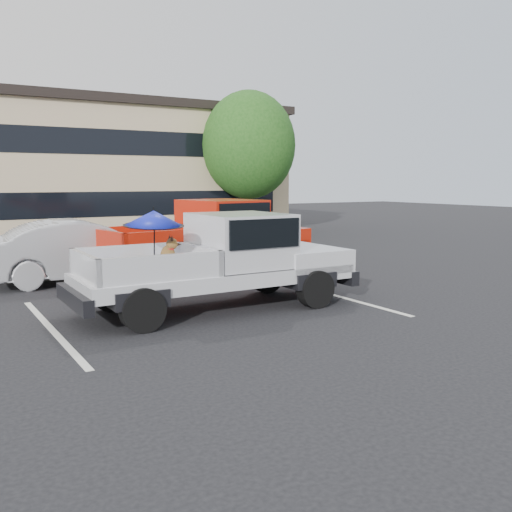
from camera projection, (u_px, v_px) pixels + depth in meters
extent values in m
plane|color=black|center=(262.00, 332.00, 9.55)|extent=(90.00, 90.00, 0.00)
cube|color=silver|center=(52.00, 329.00, 9.74)|extent=(0.12, 5.00, 0.01)
cube|color=silver|center=(330.00, 294.00, 12.78)|extent=(0.12, 5.00, 0.01)
cube|color=#C9B586|center=(75.00, 171.00, 28.06)|extent=(20.00, 8.00, 6.00)
cube|color=black|center=(73.00, 107.00, 27.66)|extent=(20.40, 8.40, 0.40)
cube|color=black|center=(99.00, 204.00, 24.87)|extent=(18.00, 0.08, 1.10)
cube|color=black|center=(96.00, 142.00, 24.52)|extent=(18.00, 0.08, 1.10)
cylinder|color=#332114|center=(249.00, 205.00, 27.57)|extent=(0.32, 0.32, 2.73)
ellipsoid|color=#1C4B15|center=(249.00, 145.00, 27.19)|extent=(4.46, 4.46, 5.13)
cylinder|color=#332114|center=(135.00, 200.00, 32.85)|extent=(0.32, 0.32, 2.86)
ellipsoid|color=#1C4B15|center=(133.00, 147.00, 32.46)|extent=(4.68, 4.68, 5.38)
cylinder|color=black|center=(143.00, 310.00, 9.53)|extent=(0.76, 0.28, 0.76)
cylinder|color=black|center=(110.00, 292.00, 11.10)|extent=(0.76, 0.28, 0.76)
cylinder|color=black|center=(315.00, 289.00, 11.37)|extent=(0.76, 0.28, 0.76)
cylinder|color=black|center=(266.00, 276.00, 12.94)|extent=(0.76, 0.28, 0.76)
cube|color=silver|center=(216.00, 276.00, 11.22)|extent=(5.40, 1.94, 0.28)
cube|color=silver|center=(299.00, 258.00, 12.21)|extent=(1.51, 1.93, 0.46)
cube|color=black|center=(327.00, 273.00, 12.65)|extent=(0.21, 1.96, 0.30)
cube|color=black|center=(74.00, 299.00, 9.84)|extent=(0.19, 1.96, 0.28)
cube|color=silver|center=(240.00, 240.00, 11.41)|extent=(1.66, 1.85, 1.05)
cube|color=black|center=(240.00, 230.00, 11.39)|extent=(1.51, 1.95, 0.55)
cube|color=black|center=(146.00, 279.00, 10.47)|extent=(2.31, 1.85, 0.10)
cube|color=silver|center=(130.00, 257.00, 11.18)|extent=(2.30, 0.11, 0.50)
cube|color=silver|center=(163.00, 269.00, 9.70)|extent=(2.30, 0.11, 0.50)
cube|color=silver|center=(85.00, 268.00, 9.87)|extent=(0.11, 1.84, 0.50)
cube|color=silver|center=(200.00, 259.00, 11.00)|extent=(0.11, 1.84, 0.50)
ellipsoid|color=brown|center=(160.00, 267.00, 10.63)|extent=(0.46, 0.38, 0.30)
cylinder|color=brown|center=(174.00, 268.00, 10.70)|extent=(0.07, 0.07, 0.23)
cylinder|color=brown|center=(171.00, 267.00, 10.83)|extent=(0.07, 0.07, 0.23)
ellipsoid|color=brown|center=(168.00, 256.00, 10.69)|extent=(0.29, 0.26, 0.41)
cylinder|color=red|center=(169.00, 249.00, 10.68)|extent=(0.20, 0.20, 0.04)
sphere|color=brown|center=(172.00, 244.00, 10.70)|extent=(0.22, 0.22, 0.22)
cone|color=black|center=(178.00, 244.00, 10.77)|extent=(0.15, 0.10, 0.10)
cone|color=black|center=(172.00, 238.00, 10.63)|extent=(0.08, 0.08, 0.11)
cone|color=black|center=(170.00, 238.00, 10.73)|extent=(0.08, 0.08, 0.11)
cylinder|color=brown|center=(151.00, 272.00, 10.56)|extent=(0.27, 0.05, 0.09)
cylinder|color=black|center=(154.00, 248.00, 10.41)|extent=(0.02, 0.10, 1.05)
cone|color=#141FB5|center=(154.00, 218.00, 10.34)|extent=(1.10, 1.12, 0.36)
cylinder|color=black|center=(153.00, 209.00, 10.31)|extent=(0.02, 0.02, 0.10)
cylinder|color=black|center=(154.00, 225.00, 10.35)|extent=(1.10, 1.10, 0.09)
cylinder|color=black|center=(157.00, 273.00, 13.11)|extent=(0.85, 0.42, 0.82)
cylinder|color=black|center=(118.00, 264.00, 14.63)|extent=(0.85, 0.42, 0.82)
cylinder|color=black|center=(282.00, 259.00, 15.56)|extent=(0.85, 0.42, 0.82)
cylinder|color=black|center=(238.00, 252.00, 17.07)|extent=(0.85, 0.42, 0.82)
cube|color=#B31B09|center=(204.00, 249.00, 15.09)|extent=(6.05, 2.93, 0.30)
cube|color=#B31B09|center=(266.00, 236.00, 16.42)|extent=(1.91, 2.29, 0.50)
cube|color=black|center=(286.00, 248.00, 16.98)|extent=(0.53, 2.12, 0.32)
cube|color=black|center=(99.00, 267.00, 13.24)|extent=(0.51, 2.11, 0.30)
cube|color=#B31B09|center=(222.00, 221.00, 15.37)|extent=(2.06, 2.23, 1.13)
cube|color=black|center=(222.00, 213.00, 15.34)|extent=(1.91, 2.31, 0.59)
cube|color=black|center=(152.00, 252.00, 14.09)|extent=(2.75, 2.34, 0.11)
cube|color=#B31B09|center=(134.00, 236.00, 14.77)|extent=(2.46, 0.48, 0.54)
cube|color=#B31B09|center=(171.00, 242.00, 13.34)|extent=(2.46, 0.48, 0.54)
cube|color=#B31B09|center=(107.00, 242.00, 13.30)|extent=(0.41, 1.97, 0.54)
cube|color=#B31B09|center=(192.00, 236.00, 14.80)|extent=(0.41, 1.97, 0.54)
imported|color=#A2A4A9|center=(84.00, 251.00, 14.33)|extent=(4.78, 1.77, 1.56)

